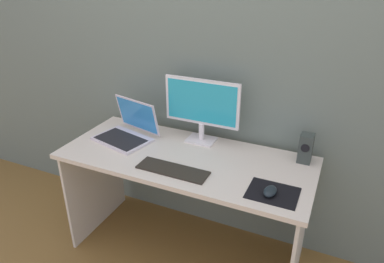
# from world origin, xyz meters

# --- Properties ---
(ground_plane) EXTENTS (8.00, 8.00, 0.00)m
(ground_plane) POSITION_xyz_m (0.00, 0.00, 0.00)
(ground_plane) COLOR brown
(wall_back) EXTENTS (6.00, 0.04, 2.50)m
(wall_back) POSITION_xyz_m (0.00, 0.37, 1.25)
(wall_back) COLOR slate
(wall_back) RESTS_ON ground_plane
(desk) EXTENTS (1.50, 0.64, 0.73)m
(desk) POSITION_xyz_m (0.00, 0.00, 0.59)
(desk) COLOR beige
(desk) RESTS_ON ground_plane
(monitor) EXTENTS (0.49, 0.14, 0.41)m
(monitor) POSITION_xyz_m (0.01, 0.22, 0.97)
(monitor) COLOR white
(monitor) RESTS_ON desk
(speaker_right) EXTENTS (0.07, 0.09, 0.17)m
(speaker_right) POSITION_xyz_m (0.65, 0.23, 0.82)
(speaker_right) COLOR #333B37
(speaker_right) RESTS_ON desk
(laptop) EXTENTS (0.41, 0.36, 0.24)m
(laptop) POSITION_xyz_m (-0.45, 0.06, 0.78)
(laptop) COLOR silver
(laptop) RESTS_ON desk
(keyboard_external) EXTENTS (0.41, 0.13, 0.01)m
(keyboard_external) POSITION_xyz_m (0.01, -0.18, 0.74)
(keyboard_external) COLOR black
(keyboard_external) RESTS_ON desk
(mousepad) EXTENTS (0.25, 0.20, 0.00)m
(mousepad) POSITION_xyz_m (0.56, -0.16, 0.74)
(mousepad) COLOR black
(mousepad) RESTS_ON desk
(mouse) EXTENTS (0.07, 0.11, 0.04)m
(mouse) POSITION_xyz_m (0.55, -0.18, 0.76)
(mouse) COLOR black
(mouse) RESTS_ON mousepad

